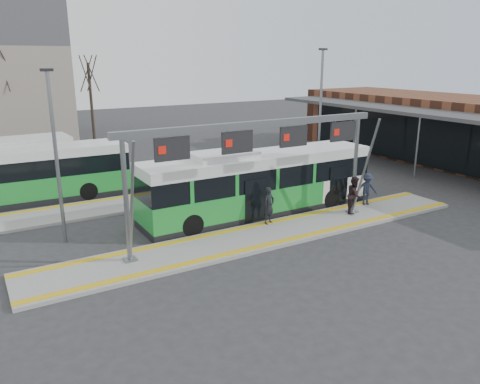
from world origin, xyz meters
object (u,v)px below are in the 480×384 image
at_px(hero_bus, 259,184).
at_px(passenger_a, 269,205).
at_px(passenger_b, 354,195).
at_px(passenger_c, 367,189).
at_px(gantry, 260,145).

height_order(hero_bus, passenger_a, hero_bus).
bearing_deg(passenger_a, passenger_b, -27.04).
bearing_deg(passenger_c, passenger_b, -132.69).
xyz_separation_m(hero_bus, passenger_a, (-0.67, -1.95, -0.55)).
bearing_deg(hero_bus, gantry, -122.28).
xyz_separation_m(gantry, passenger_b, (5.83, -0.07, -3.18)).
height_order(hero_bus, passenger_c, hero_bus).
height_order(passenger_a, passenger_b, passenger_b).
xyz_separation_m(gantry, passenger_a, (1.08, 0.84, -3.23)).
bearing_deg(hero_bus, passenger_c, -20.71).
height_order(passenger_a, passenger_c, passenger_a).
relative_size(passenger_a, passenger_b, 0.95).
distance_m(gantry, passenger_a, 3.51).
height_order(gantry, passenger_c, gantry).
bearing_deg(passenger_a, hero_bus, 54.77).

